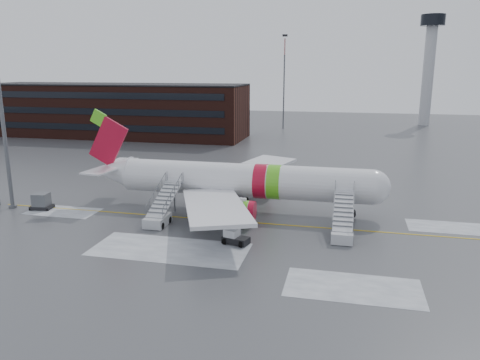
% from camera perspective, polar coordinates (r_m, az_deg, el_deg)
% --- Properties ---
extents(ground, '(260.00, 260.00, 0.00)m').
position_cam_1_polar(ground, '(50.24, 2.04, -4.88)').
color(ground, '#494C4F').
rests_on(ground, ground).
extents(airliner, '(35.03, 32.97, 11.18)m').
position_cam_1_polar(airliner, '(52.93, -0.51, -0.07)').
color(airliner, white).
rests_on(airliner, ground).
extents(airstair_fwd, '(2.05, 7.70, 3.48)m').
position_cam_1_polar(airstair_fwd, '(45.92, 12.39, -5.58)').
color(airstair_fwd, '#B8BAC0').
rests_on(airstair_fwd, ground).
extents(airstair_aft, '(2.05, 7.70, 3.48)m').
position_cam_1_polar(airstair_aft, '(49.56, -9.72, -4.04)').
color(airstair_aft, '#ACAFB4').
rests_on(airstair_aft, ground).
extents(pushback_tug, '(2.65, 2.25, 1.37)m').
position_cam_1_polar(pushback_tug, '(43.46, -0.68, -7.01)').
color(pushback_tug, black).
rests_on(pushback_tug, ground).
extents(uld_container, '(2.49, 1.95, 1.87)m').
position_cam_1_polar(uld_container, '(58.38, -23.05, -2.46)').
color(uld_container, black).
rests_on(uld_container, ground).
extents(terminal_building, '(62.00, 16.11, 12.30)m').
position_cam_1_polar(terminal_building, '(115.65, -15.02, 8.26)').
color(terminal_building, '#3F1E16').
rests_on(terminal_building, ground).
extents(control_tower, '(6.40, 6.40, 30.00)m').
position_cam_1_polar(control_tower, '(143.40, 22.11, 13.70)').
color(control_tower, '#B2B5BA').
rests_on(control_tower, ground).
extents(light_mast_far_n, '(1.20, 1.20, 24.25)m').
position_cam_1_polar(light_mast_far_n, '(126.00, 5.40, 12.52)').
color(light_mast_far_n, '#595B60').
rests_on(light_mast_far_n, ground).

